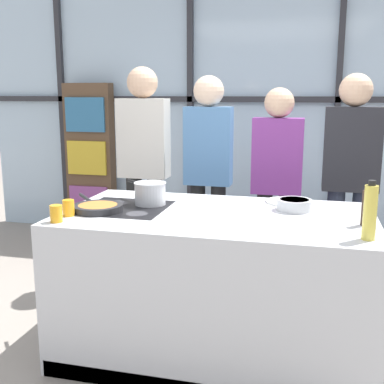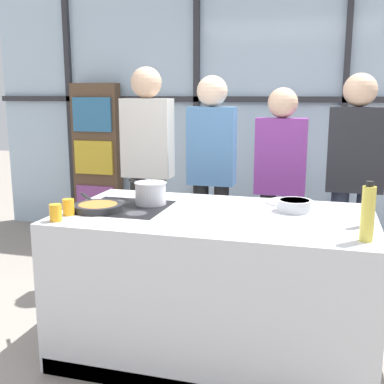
% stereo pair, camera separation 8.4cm
% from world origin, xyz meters
% --- Properties ---
extents(ground_plane, '(18.00, 18.00, 0.00)m').
position_xyz_m(ground_plane, '(0.00, 0.00, 0.00)').
color(ground_plane, gray).
extents(back_window_wall, '(6.40, 0.10, 2.80)m').
position_xyz_m(back_window_wall, '(0.00, 2.45, 1.40)').
color(back_window_wall, silver).
rests_on(back_window_wall, ground_plane).
extents(bookshelf, '(0.55, 0.19, 1.71)m').
position_xyz_m(bookshelf, '(-1.91, 2.26, 0.86)').
color(bookshelf, brown).
rests_on(bookshelf, ground_plane).
extents(demo_island, '(1.84, 1.03, 0.90)m').
position_xyz_m(demo_island, '(-0.00, -0.00, 0.45)').
color(demo_island, silver).
rests_on(demo_island, ground_plane).
extents(spectator_far_left, '(0.42, 0.25, 1.81)m').
position_xyz_m(spectator_far_left, '(-0.83, 1.05, 1.06)').
color(spectator_far_left, black).
rests_on(spectator_far_left, ground_plane).
extents(spectator_center_left, '(0.38, 0.24, 1.74)m').
position_xyz_m(spectator_center_left, '(-0.28, 1.05, 1.02)').
color(spectator_center_left, black).
rests_on(spectator_center_left, ground_plane).
extents(spectator_center_right, '(0.39, 0.23, 1.65)m').
position_xyz_m(spectator_center_right, '(0.28, 1.05, 0.95)').
color(spectator_center_right, black).
rests_on(spectator_center_right, ground_plane).
extents(spectator_far_right, '(0.41, 0.24, 1.75)m').
position_xyz_m(spectator_far_right, '(0.83, 1.05, 1.01)').
color(spectator_far_right, '#232838').
rests_on(spectator_far_right, ground_plane).
extents(frying_pan, '(0.42, 0.45, 0.04)m').
position_xyz_m(frying_pan, '(-0.71, -0.12, 0.92)').
color(frying_pan, '#232326').
rests_on(frying_pan, demo_island).
extents(saucepan, '(0.33, 0.29, 0.14)m').
position_xyz_m(saucepan, '(-0.46, 0.13, 0.98)').
color(saucepan, silver).
rests_on(saucepan, demo_island).
extents(white_plate, '(0.26, 0.26, 0.01)m').
position_xyz_m(white_plate, '(0.38, 0.39, 0.91)').
color(white_plate, white).
rests_on(white_plate, demo_island).
extents(mixing_bowl, '(0.21, 0.21, 0.07)m').
position_xyz_m(mixing_bowl, '(0.45, 0.18, 0.94)').
color(mixing_bowl, silver).
rests_on(mixing_bowl, demo_island).
extents(oil_bottle, '(0.07, 0.07, 0.29)m').
position_xyz_m(oil_bottle, '(0.82, -0.34, 1.04)').
color(oil_bottle, '#E0CC4C').
rests_on(oil_bottle, demo_island).
extents(pepper_grinder, '(0.05, 0.05, 0.22)m').
position_xyz_m(pepper_grinder, '(0.83, -0.07, 1.00)').
color(pepper_grinder, '#332319').
rests_on(pepper_grinder, demo_island).
extents(juice_glass_near, '(0.07, 0.07, 0.10)m').
position_xyz_m(juice_glass_near, '(-0.82, -0.41, 0.95)').
color(juice_glass_near, orange).
rests_on(juice_glass_near, demo_island).
extents(juice_glass_far, '(0.07, 0.07, 0.10)m').
position_xyz_m(juice_glass_far, '(-0.82, -0.27, 0.95)').
color(juice_glass_far, orange).
rests_on(juice_glass_far, demo_island).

